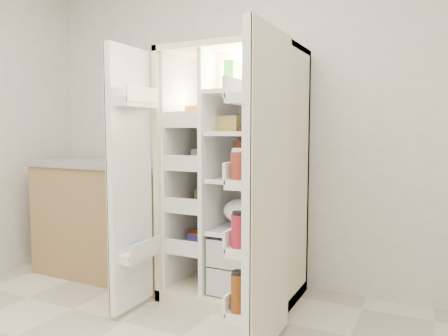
% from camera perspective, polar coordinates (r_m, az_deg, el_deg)
% --- Properties ---
extents(wall_back, '(4.00, 0.02, 2.70)m').
position_cam_1_polar(wall_back, '(3.42, 4.26, 7.22)').
color(wall_back, silver).
rests_on(wall_back, floor).
extents(refrigerator, '(0.92, 0.70, 1.80)m').
position_cam_1_polar(refrigerator, '(3.13, 2.00, -3.68)').
color(refrigerator, beige).
rests_on(refrigerator, floor).
extents(freezer_door, '(0.15, 0.40, 1.72)m').
position_cam_1_polar(freezer_door, '(2.87, -12.46, -1.64)').
color(freezer_door, white).
rests_on(freezer_door, floor).
extents(fridge_door, '(0.17, 0.58, 1.72)m').
position_cam_1_polar(fridge_door, '(2.30, 5.46, -3.84)').
color(fridge_door, white).
rests_on(fridge_door, floor).
extents(kitchen_counter, '(1.33, 0.71, 0.96)m').
position_cam_1_polar(kitchen_counter, '(3.75, -14.39, -6.40)').
color(kitchen_counter, '#9B774D').
rests_on(kitchen_counter, floor).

